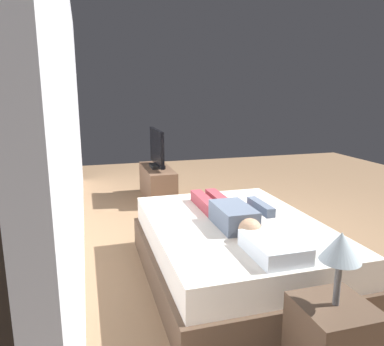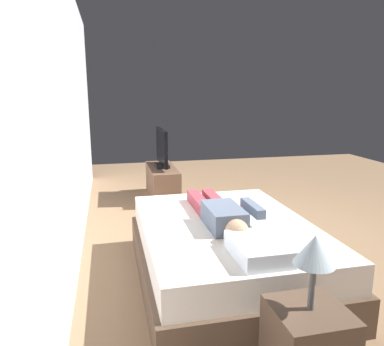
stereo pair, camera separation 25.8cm
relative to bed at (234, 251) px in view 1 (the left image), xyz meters
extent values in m
plane|color=#8C6B4C|center=(0.73, -0.32, -0.26)|extent=(10.00, 10.00, 0.00)
cube|color=silver|center=(1.13, 1.35, 1.14)|extent=(6.40, 0.10, 2.80)
cube|color=brown|center=(0.00, 0.00, -0.11)|extent=(2.05, 1.51, 0.30)
cube|color=silver|center=(0.00, 0.00, 0.16)|extent=(1.97, 1.43, 0.24)
cube|color=white|center=(-0.70, 0.00, 0.34)|extent=(0.48, 0.34, 0.12)
cube|color=slate|center=(-0.10, 0.06, 0.37)|extent=(0.48, 0.28, 0.18)
sphere|color=tan|center=(-0.43, 0.06, 0.37)|extent=(0.18, 0.18, 0.18)
cube|color=#993842|center=(0.44, -0.02, 0.33)|extent=(0.60, 0.11, 0.11)
cube|color=#993842|center=(0.44, 0.14, 0.33)|extent=(0.60, 0.11, 0.11)
cube|color=slate|center=(-0.04, -0.22, 0.41)|extent=(0.40, 0.08, 0.08)
cube|color=black|center=(0.18, -0.36, 0.29)|extent=(0.15, 0.04, 0.02)
cube|color=brown|center=(2.69, 0.17, -0.01)|extent=(1.10, 0.40, 0.50)
cube|color=black|center=(2.69, 0.17, 0.26)|extent=(0.32, 0.20, 0.05)
cube|color=black|center=(2.69, 0.17, 0.56)|extent=(0.88, 0.05, 0.54)
cube|color=brown|center=(-1.32, -0.04, 0.00)|extent=(0.40, 0.40, 0.52)
cylinder|color=#59595B|center=(-1.32, -0.04, 0.41)|extent=(0.04, 0.04, 0.30)
cone|color=silver|center=(-1.32, -0.04, 0.60)|extent=(0.22, 0.22, 0.16)
camera|label=1|loc=(-2.86, 1.22, 1.40)|focal=34.80mm
camera|label=2|loc=(-2.93, 0.97, 1.40)|focal=34.80mm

